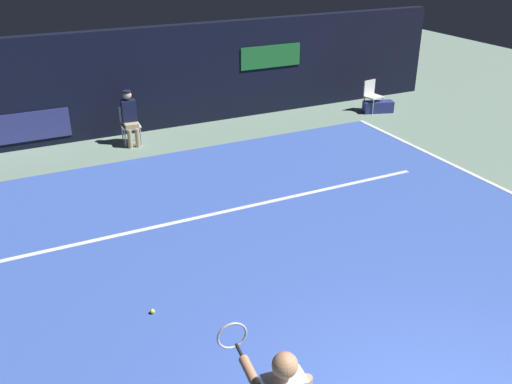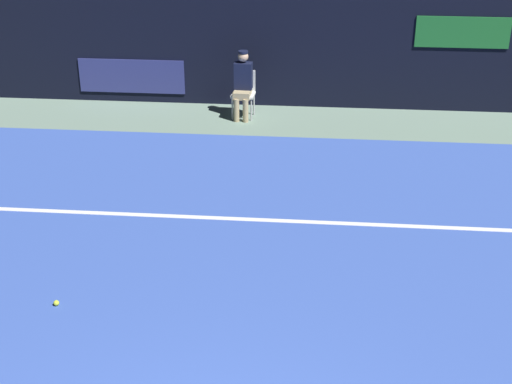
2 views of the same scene
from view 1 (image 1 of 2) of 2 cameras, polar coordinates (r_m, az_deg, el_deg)
name	(u,v)px [view 1 (image 1 of 2)]	position (r m, az deg, el deg)	size (l,w,h in m)	color
ground_plane	(273,257)	(9.14, 1.72, -6.62)	(34.10, 34.10, 0.00)	slate
court_surface	(273,257)	(9.14, 1.72, -6.58)	(10.87, 10.18, 0.01)	#3856B2
line_sideline_left	(512,193)	(12.32, 24.50, -0.08)	(0.10, 10.18, 0.01)	white
line_service	(229,211)	(10.53, -2.79, -1.91)	(8.48, 0.10, 0.01)	white
back_wall	(145,80)	(14.75, -11.23, 11.06)	(17.54, 0.33, 2.60)	black
line_judge_on_chair	(130,117)	(13.91, -12.67, 7.42)	(0.46, 0.55, 1.32)	white
courtside_chair_near	(372,94)	(16.53, 11.69, 9.70)	(0.50, 0.48, 0.88)	white
tennis_ball	(152,311)	(8.03, -10.46, -11.82)	(0.07, 0.07, 0.07)	#CCE033
equipment_bag	(378,107)	(16.56, 12.27, 8.44)	(0.84, 0.32, 0.32)	navy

